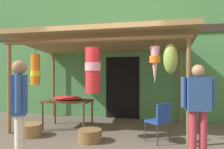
# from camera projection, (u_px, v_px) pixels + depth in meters

# --- Properties ---
(ground_plane) EXTENTS (30.00, 30.00, 0.00)m
(ground_plane) POSITION_uv_depth(u_px,v_px,m) (106.00, 138.00, 4.87)
(ground_plane) COLOR #60564C
(shop_facade) EXTENTS (11.13, 0.29, 4.53)m
(shop_facade) POSITION_uv_depth(u_px,v_px,m) (124.00, 49.00, 7.16)
(shop_facade) COLOR #47844C
(shop_facade) RESTS_ON ground_plane
(market_stall_canopy) EXTENTS (4.66, 2.68, 2.51)m
(market_stall_canopy) POSITION_uv_depth(u_px,v_px,m) (103.00, 46.00, 5.69)
(market_stall_canopy) COLOR brown
(market_stall_canopy) RESTS_ON ground_plane
(display_table) EXTENTS (1.23, 0.77, 0.75)m
(display_table) POSITION_uv_depth(u_px,v_px,m) (68.00, 103.00, 5.80)
(display_table) COLOR brown
(display_table) RESTS_ON ground_plane
(flower_heap_on_table) EXTENTS (0.78, 0.54, 0.11)m
(flower_heap_on_table) POSITION_uv_depth(u_px,v_px,m) (68.00, 98.00, 5.83)
(flower_heap_on_table) COLOR red
(flower_heap_on_table) RESTS_ON display_table
(folding_chair) EXTENTS (0.57, 0.57, 0.84)m
(folding_chair) POSITION_uv_depth(u_px,v_px,m) (160.00, 119.00, 4.54)
(folding_chair) COLOR #2347A8
(folding_chair) RESTS_ON ground_plane
(wicker_basket_by_table) EXTENTS (0.51, 0.51, 0.26)m
(wicker_basket_by_table) POSITION_uv_depth(u_px,v_px,m) (90.00, 136.00, 4.62)
(wicker_basket_by_table) COLOR brown
(wicker_basket_by_table) RESTS_ON ground_plane
(wicker_basket_spare) EXTENTS (0.54, 0.54, 0.29)m
(wicker_basket_spare) POSITION_uv_depth(u_px,v_px,m) (30.00, 130.00, 5.03)
(wicker_basket_spare) COLOR olive
(wicker_basket_spare) RESTS_ON ground_plane
(vendor_in_orange) EXTENTS (0.40, 0.52, 1.67)m
(vendor_in_orange) POSITION_uv_depth(u_px,v_px,m) (20.00, 104.00, 3.40)
(vendor_in_orange) COLOR silver
(vendor_in_orange) RESTS_ON ground_plane
(customer_foreground) EXTENTS (0.59, 0.29, 1.62)m
(customer_foreground) POSITION_uv_depth(u_px,v_px,m) (198.00, 102.00, 3.83)
(customer_foreground) COLOR #B23347
(customer_foreground) RESTS_ON ground_plane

